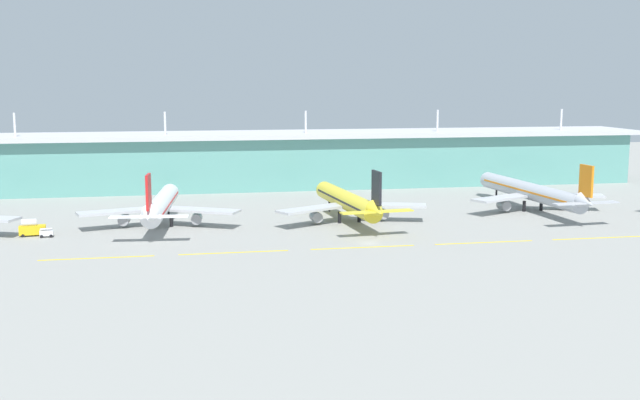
{
  "coord_description": "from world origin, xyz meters",
  "views": [
    {
      "loc": [
        -48.69,
        -193.4,
        43.35
      ],
      "look_at": [
        -7.71,
        32.55,
        7.0
      ],
      "focal_mm": 42.04,
      "sensor_mm": 36.0,
      "label": 1
    }
  ],
  "objects_px": {
    "fuel_truck": "(32,228)",
    "baggage_cart": "(46,233)",
    "airliner_center": "(348,201)",
    "airliner_far_middle": "(531,192)",
    "airliner_near_middle": "(161,205)"
  },
  "relations": [
    {
      "from": "airliner_far_middle",
      "to": "baggage_cart",
      "type": "xyz_separation_m",
      "value": [
        -154.39,
        -17.29,
        -5.19
      ]
    },
    {
      "from": "airliner_center",
      "to": "airliner_far_middle",
      "type": "relative_size",
      "value": 0.83
    },
    {
      "from": "fuel_truck",
      "to": "airliner_center",
      "type": "bearing_deg",
      "value": 3.3
    },
    {
      "from": "airliner_center",
      "to": "baggage_cart",
      "type": "distance_m",
      "value": 89.23
    },
    {
      "from": "airliner_near_middle",
      "to": "baggage_cart",
      "type": "distance_m",
      "value": 33.75
    },
    {
      "from": "airliner_far_middle",
      "to": "fuel_truck",
      "type": "bearing_deg",
      "value": -174.68
    },
    {
      "from": "airliner_center",
      "to": "airliner_near_middle",
      "type": "bearing_deg",
      "value": 176.7
    },
    {
      "from": "airliner_center",
      "to": "baggage_cart",
      "type": "bearing_deg",
      "value": -174.92
    },
    {
      "from": "fuel_truck",
      "to": "baggage_cart",
      "type": "relative_size",
      "value": 2.0
    },
    {
      "from": "fuel_truck",
      "to": "baggage_cart",
      "type": "height_order",
      "value": "fuel_truck"
    },
    {
      "from": "airliner_far_middle",
      "to": "fuel_truck",
      "type": "xyz_separation_m",
      "value": [
        -158.78,
        -14.78,
        -4.19
      ]
    },
    {
      "from": "airliner_near_middle",
      "to": "airliner_center",
      "type": "height_order",
      "value": "same"
    },
    {
      "from": "airliner_far_middle",
      "to": "airliner_near_middle",
      "type": "bearing_deg",
      "value": -177.16
    },
    {
      "from": "airliner_center",
      "to": "baggage_cart",
      "type": "xyz_separation_m",
      "value": [
        -88.73,
        -7.89,
        -5.18
      ]
    },
    {
      "from": "fuel_truck",
      "to": "baggage_cart",
      "type": "distance_m",
      "value": 5.15
    }
  ]
}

